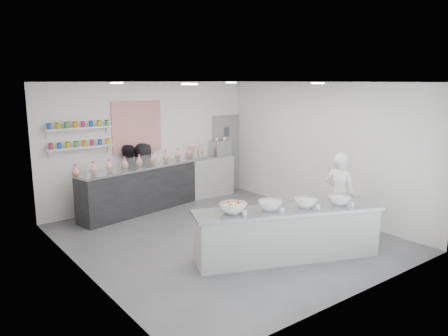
# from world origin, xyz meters

# --- Properties ---
(floor) EXTENTS (6.00, 6.00, 0.00)m
(floor) POSITION_xyz_m (0.00, 0.00, 0.00)
(floor) COLOR #515156
(floor) RESTS_ON ground
(ceiling) EXTENTS (6.00, 6.00, 0.00)m
(ceiling) POSITION_xyz_m (0.00, 0.00, 3.00)
(ceiling) COLOR white
(ceiling) RESTS_ON floor
(back_wall) EXTENTS (5.50, 0.00, 5.50)m
(back_wall) POSITION_xyz_m (0.00, 3.00, 1.50)
(back_wall) COLOR white
(back_wall) RESTS_ON floor
(left_wall) EXTENTS (0.00, 6.00, 6.00)m
(left_wall) POSITION_xyz_m (-2.75, 0.00, 1.50)
(left_wall) COLOR white
(left_wall) RESTS_ON floor
(right_wall) EXTENTS (0.00, 6.00, 6.00)m
(right_wall) POSITION_xyz_m (2.75, 0.00, 1.50)
(right_wall) COLOR white
(right_wall) RESTS_ON floor
(back_door) EXTENTS (0.88, 0.04, 2.10)m
(back_door) POSITION_xyz_m (2.30, 2.97, 1.05)
(back_door) COLOR gray
(back_door) RESTS_ON floor
(pattern_panel) EXTENTS (1.25, 0.03, 1.20)m
(pattern_panel) POSITION_xyz_m (-0.35, 2.98, 1.95)
(pattern_panel) COLOR red
(pattern_panel) RESTS_ON back_wall
(jar_shelf_lower) EXTENTS (1.45, 0.22, 0.04)m
(jar_shelf_lower) POSITION_xyz_m (-1.75, 2.90, 1.60)
(jar_shelf_lower) COLOR silver
(jar_shelf_lower) RESTS_ON back_wall
(jar_shelf_upper) EXTENTS (1.45, 0.22, 0.04)m
(jar_shelf_upper) POSITION_xyz_m (-1.75, 2.90, 2.02)
(jar_shelf_upper) COLOR silver
(jar_shelf_upper) RESTS_ON back_wall
(preserve_jars) EXTENTS (1.45, 0.10, 0.56)m
(preserve_jars) POSITION_xyz_m (-1.75, 2.88, 1.88)
(preserve_jars) COLOR #C51D4A
(preserve_jars) RESTS_ON jar_shelf_lower
(downlight_0) EXTENTS (0.24, 0.24, 0.02)m
(downlight_0) POSITION_xyz_m (-1.40, -1.00, 2.98)
(downlight_0) COLOR white
(downlight_0) RESTS_ON ceiling
(downlight_1) EXTENTS (0.24, 0.24, 0.02)m
(downlight_1) POSITION_xyz_m (1.40, -1.00, 2.98)
(downlight_1) COLOR white
(downlight_1) RESTS_ON ceiling
(downlight_2) EXTENTS (0.24, 0.24, 0.02)m
(downlight_2) POSITION_xyz_m (-1.40, 1.60, 2.98)
(downlight_2) COLOR white
(downlight_2) RESTS_ON ceiling
(downlight_3) EXTENTS (0.24, 0.24, 0.02)m
(downlight_3) POSITION_xyz_m (1.40, 1.60, 2.98)
(downlight_3) COLOR white
(downlight_3) RESTS_ON ceiling
(prep_counter) EXTENTS (3.30, 1.92, 0.89)m
(prep_counter) POSITION_xyz_m (0.26, -1.45, 0.44)
(prep_counter) COLOR #ABABA7
(prep_counter) RESTS_ON floor
(back_bar) EXTENTS (3.56, 1.31, 1.09)m
(back_bar) POSITION_xyz_m (-0.33, 2.60, 0.54)
(back_bar) COLOR black
(back_bar) RESTS_ON floor
(sneeze_guard) EXTENTS (3.39, 0.69, 0.30)m
(sneeze_guard) POSITION_xyz_m (-0.27, 2.30, 1.23)
(sneeze_guard) COLOR white
(sneeze_guard) RESTS_ON back_bar
(espresso_ledge) EXTENTS (1.44, 0.46, 1.07)m
(espresso_ledge) POSITION_xyz_m (1.55, 2.78, 0.53)
(espresso_ledge) COLOR #ABABA7
(espresso_ledge) RESTS_ON floor
(espresso_machine) EXTENTS (0.49, 0.34, 0.38)m
(espresso_machine) POSITION_xyz_m (1.97, 2.78, 1.26)
(espresso_machine) COLOR #93969E
(espresso_machine) RESTS_ON espresso_ledge
(cup_stacks) EXTENTS (0.24, 0.24, 0.31)m
(cup_stacks) POSITION_xyz_m (1.20, 2.78, 1.22)
(cup_stacks) COLOR tan
(cup_stacks) RESTS_ON espresso_ledge
(prep_bowls) EXTENTS (2.38, 1.37, 0.16)m
(prep_bowls) POSITION_xyz_m (0.26, -1.45, 0.97)
(prep_bowls) COLOR white
(prep_bowls) RESTS_ON prep_counter
(label_cards) EXTENTS (2.01, 0.04, 0.07)m
(label_cards) POSITION_xyz_m (0.46, -1.93, 0.92)
(label_cards) COLOR white
(label_cards) RESTS_ON prep_counter
(cookie_bags) EXTENTS (3.72, 0.89, 0.28)m
(cookie_bags) POSITION_xyz_m (-0.33, 2.60, 1.23)
(cookie_bags) COLOR pink
(cookie_bags) RESTS_ON back_bar
(woman_prep) EXTENTS (0.51, 0.68, 1.69)m
(woman_prep) POSITION_xyz_m (1.83, -1.30, 0.84)
(woman_prep) COLOR white
(woman_prep) RESTS_ON floor
(staff_left) EXTENTS (0.88, 0.76, 1.57)m
(staff_left) POSITION_xyz_m (-0.69, 2.85, 0.78)
(staff_left) COLOR black
(staff_left) RESTS_ON floor
(staff_right) EXTENTS (0.88, 0.69, 1.57)m
(staff_right) POSITION_xyz_m (-0.27, 2.85, 0.79)
(staff_right) COLOR black
(staff_right) RESTS_ON floor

